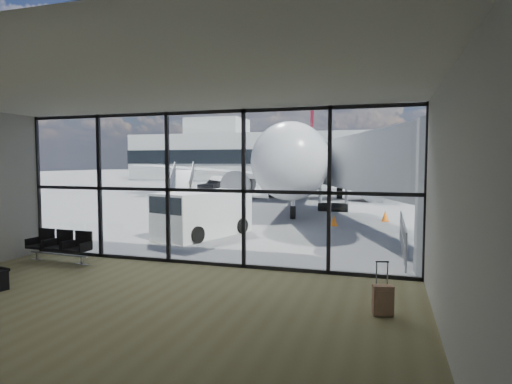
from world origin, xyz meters
The scene contains 21 objects.
ground centered at (0.00, 40.00, 0.00)m, with size 220.00×220.00×0.00m, color slate.
lounge_shell centered at (0.00, -4.80, 2.65)m, with size 12.02×8.01×4.51m.
glass_curtain_wall centered at (0.00, 0.00, 2.25)m, with size 12.10×0.12×4.50m.
jet_bridge centered at (4.90, 7.07, 2.76)m, with size 8.00×16.50×4.33m.
apron_railing centered at (5.60, 3.50, 0.72)m, with size 0.06×5.46×1.11m.
far_terminal centered at (-0.59, 61.97, 4.21)m, with size 80.00×12.20×11.00m.
tree_0 centered at (-45.00, 72.00, 4.63)m, with size 4.95×4.95×7.12m.
tree_1 centered at (-39.00, 72.00, 5.25)m, with size 5.61×5.61×8.07m.
tree_2 centered at (-33.00, 72.00, 5.88)m, with size 6.27×6.27×9.03m.
tree_3 centered at (-27.00, 72.00, 4.63)m, with size 4.95×4.95×7.12m.
tree_4 centered at (-21.00, 72.00, 5.25)m, with size 5.61×5.61×8.07m.
tree_5 centered at (-15.00, 72.00, 5.88)m, with size 6.27×6.27×9.03m.
seating_row centered at (-4.38, -0.86, 0.53)m, with size 2.15×0.72×0.95m.
backpack centered at (-3.61, -3.72, 0.25)m, with size 0.39×0.37×0.52m.
suitcase centered at (5.03, -2.81, 0.32)m, with size 0.43×0.35×1.06m.
airliner centered at (-1.72, 25.32, 3.01)m, with size 32.81×38.20×9.87m.
service_van centered at (-2.15, 4.52, 0.94)m, with size 3.06×4.56×1.83m.
belt_loader centered at (-10.05, 24.12, 0.64)m, with size 1.85×4.25×1.92m.
mobile_stairs centered at (-9.62, 17.22, 0.58)m, with size 2.53×3.75×2.42m.
traffic_cone_b centered at (2.67, 9.00, 0.24)m, with size 0.36×0.36×0.51m.
traffic_cone_c centered at (5.00, 11.32, 0.27)m, with size 0.39×0.39×0.56m.
Camera 1 is at (5.07, -11.39, 3.01)m, focal length 30.00 mm.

